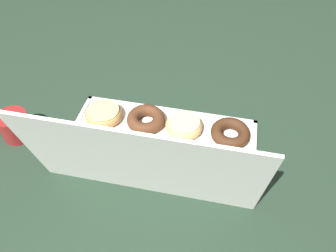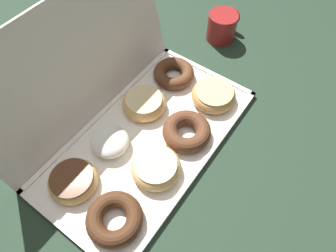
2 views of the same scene
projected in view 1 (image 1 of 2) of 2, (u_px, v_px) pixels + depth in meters
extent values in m
plane|color=#233828|center=(160.00, 145.00, 1.00)|extent=(3.00, 3.00, 0.00)
cube|color=white|center=(160.00, 144.00, 1.00)|extent=(0.57, 0.30, 0.01)
cube|color=white|center=(170.00, 111.00, 1.10)|extent=(0.57, 0.01, 0.01)
cube|color=white|center=(148.00, 184.00, 0.90)|extent=(0.57, 0.01, 0.01)
cube|color=white|center=(253.00, 159.00, 0.96)|extent=(0.01, 0.30, 0.01)
cube|color=white|center=(74.00, 130.00, 1.04)|extent=(0.01, 0.30, 0.01)
cube|color=white|center=(140.00, 165.00, 0.76)|extent=(0.57, 0.08, 0.31)
torus|color=#472816|center=(230.00, 133.00, 1.00)|extent=(0.12, 0.12, 0.04)
torus|color=#E5B770|center=(184.00, 126.00, 1.02)|extent=(0.12, 0.12, 0.04)
cylinder|color=beige|center=(184.00, 122.00, 1.01)|extent=(0.10, 0.10, 0.01)
torus|color=#59331E|center=(146.00, 119.00, 1.04)|extent=(0.12, 0.12, 0.04)
torus|color=tan|center=(104.00, 114.00, 1.06)|extent=(0.12, 0.12, 0.04)
cylinder|color=#EACC8C|center=(103.00, 111.00, 1.04)|extent=(0.10, 0.10, 0.01)
torus|color=tan|center=(223.00, 167.00, 0.92)|extent=(0.11, 0.11, 0.03)
cylinder|color=#59331E|center=(224.00, 164.00, 0.90)|extent=(0.09, 0.09, 0.01)
ellipsoid|color=white|center=(180.00, 159.00, 0.93)|extent=(0.09, 0.09, 0.04)
torus|color=tan|center=(131.00, 153.00, 0.95)|extent=(0.11, 0.11, 0.04)
cylinder|color=beige|center=(131.00, 149.00, 0.93)|extent=(0.10, 0.10, 0.01)
torus|color=#59331E|center=(87.00, 145.00, 0.97)|extent=(0.12, 0.12, 0.03)
cylinder|color=maroon|center=(15.00, 126.00, 1.00)|extent=(0.09, 0.09, 0.09)
cylinder|color=black|center=(11.00, 117.00, 0.97)|extent=(0.08, 0.08, 0.01)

